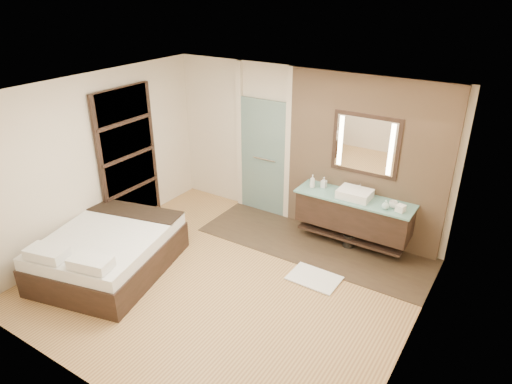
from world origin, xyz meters
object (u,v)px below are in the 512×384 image
Objects in this scene: bed at (109,252)px; waste_bin at (349,240)px; vanity at (353,213)px; mirror_unit at (365,145)px.

bed is 9.90× the size of waste_bin.
vanity is at bearing 84.66° from waste_bin.
mirror_unit reaches higher than bed.
vanity is 3.77m from bed.
mirror_unit is 4.61× the size of waste_bin.
bed is (-2.75, -2.81, -1.34)m from mirror_unit.
mirror_unit reaches higher than waste_bin.
mirror_unit is at bearing 90.00° from vanity.
waste_bin is (-0.01, -0.07, -0.47)m from vanity.
waste_bin is at bearing 29.07° from bed.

